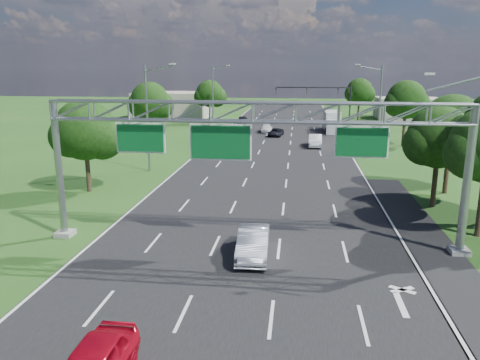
% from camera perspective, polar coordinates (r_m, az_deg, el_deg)
% --- Properties ---
extents(ground, '(220.00, 220.00, 0.00)m').
position_cam_1_polar(ground, '(44.11, 3.42, 0.72)').
color(ground, '#1C4615').
rests_on(ground, ground).
extents(road, '(18.00, 180.00, 0.02)m').
position_cam_1_polar(road, '(44.11, 3.42, 0.72)').
color(road, black).
rests_on(road, ground).
extents(road_flare, '(3.00, 30.00, 0.02)m').
position_cam_1_polar(road_flare, '(29.65, 21.54, -6.75)').
color(road_flare, black).
rests_on(road_flare, ground).
extents(sign_gantry, '(23.50, 1.00, 9.56)m').
position_cam_1_polar(sign_gantry, '(25.19, 1.76, 6.91)').
color(sign_gantry, gray).
rests_on(sign_gantry, ground).
extents(traffic_signal, '(12.21, 0.24, 7.00)m').
position_cam_1_polar(traffic_signal, '(78.21, 10.71, 9.97)').
color(traffic_signal, black).
rests_on(traffic_signal, ground).
extents(streetlight_l_near, '(2.97, 0.22, 10.16)m').
position_cam_1_polar(streetlight_l_near, '(45.32, -11.03, 7.99)').
color(streetlight_l_near, gray).
rests_on(streetlight_l_near, ground).
extents(streetlight_l_far, '(2.97, 0.22, 10.16)m').
position_cam_1_polar(streetlight_l_far, '(79.27, -3.18, 10.53)').
color(streetlight_l_far, gray).
rests_on(streetlight_l_far, ground).
extents(streetlight_r_mid, '(2.97, 0.22, 10.16)m').
position_cam_1_polar(streetlight_r_mid, '(53.80, 16.45, 8.54)').
color(streetlight_r_mid, gray).
rests_on(streetlight_r_mid, ground).
extents(tree_verge_la, '(5.76, 4.80, 7.40)m').
position_cam_1_polar(tree_verge_la, '(39.00, -18.25, 5.46)').
color(tree_verge_la, '#2D2116').
rests_on(tree_verge_la, ground).
extents(tree_verge_lb, '(5.76, 4.80, 8.06)m').
position_cam_1_polar(tree_verge_lb, '(61.01, -10.85, 9.23)').
color(tree_verge_lb, '#2D2116').
rests_on(tree_verge_lb, ground).
extents(tree_verge_lc, '(5.76, 4.80, 7.62)m').
position_cam_1_polar(tree_verge_lc, '(84.54, -3.67, 10.30)').
color(tree_verge_lc, '#2D2116').
rests_on(tree_verge_lc, ground).
extents(tree_verge_rd, '(5.76, 4.80, 8.28)m').
position_cam_1_polar(tree_verge_rd, '(62.57, 19.66, 9.00)').
color(tree_verge_rd, '#2D2116').
rests_on(tree_verge_rd, ground).
extents(tree_verge_re, '(5.76, 4.80, 7.84)m').
position_cam_1_polar(tree_verge_re, '(91.79, 14.40, 10.31)').
color(tree_verge_re, '#2D2116').
rests_on(tree_verge_re, ground).
extents(building_left, '(14.00, 10.00, 5.00)m').
position_cam_1_polar(building_left, '(94.48, -8.23, 9.03)').
color(building_left, '#A89D8D').
rests_on(building_left, ground).
extents(building_right, '(12.00, 9.00, 4.00)m').
position_cam_1_polar(building_right, '(97.61, 19.84, 8.23)').
color(building_right, '#A89D8D').
rests_on(building_right, ground).
extents(silver_sedan, '(1.76, 4.66, 1.52)m').
position_cam_1_polar(silver_sedan, '(25.01, 1.61, -7.66)').
color(silver_sedan, '#B8BBC5').
rests_on(silver_sedan, ground).
extents(car_queue_a, '(2.22, 4.50, 1.26)m').
position_cam_1_polar(car_queue_a, '(72.48, 3.23, 6.31)').
color(car_queue_a, silver).
rests_on(car_queue_a, ground).
extents(car_queue_b, '(2.33, 4.21, 1.12)m').
position_cam_1_polar(car_queue_b, '(68.54, 4.39, 5.81)').
color(car_queue_b, black).
rests_on(car_queue_b, ground).
extents(car_queue_c, '(1.68, 4.10, 1.39)m').
position_cam_1_polar(car_queue_c, '(83.14, 0.25, 7.31)').
color(car_queue_c, black).
rests_on(car_queue_c, ground).
extents(car_queue_d, '(1.73, 4.63, 1.51)m').
position_cam_1_polar(car_queue_d, '(60.03, 9.15, 4.75)').
color(car_queue_d, white).
rests_on(car_queue_d, ground).
extents(box_truck, '(2.53, 8.11, 3.05)m').
position_cam_1_polar(box_truck, '(74.90, 11.16, 6.95)').
color(box_truck, beige).
rests_on(box_truck, ground).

